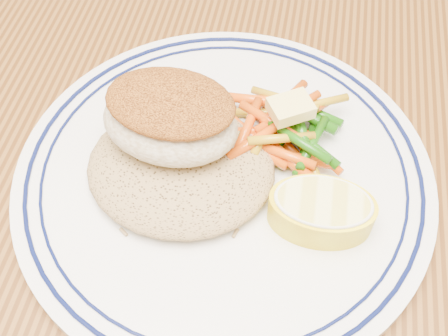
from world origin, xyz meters
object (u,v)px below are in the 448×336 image
lemon_wedge (321,210)px  fish_fillet (170,117)px  dining_table (169,273)px  vegetable_pile (280,132)px  plate (224,177)px  rice_pilaf (181,165)px

lemon_wedge → fish_fillet: bearing=160.9°
dining_table → vegetable_pile: vegetable_pile is taller
dining_table → lemon_wedge: bearing=2.1°
plate → lemon_wedge: lemon_wedge is taller
dining_table → fish_fillet: 0.16m
rice_pilaf → lemon_wedge: bearing=-12.2°
fish_fillet → vegetable_pile: size_ratio=0.98×
dining_table → rice_pilaf: 0.13m
rice_pilaf → plate: bearing=15.0°
dining_table → plate: bearing=38.5°
plate → lemon_wedge: size_ratio=4.29×
rice_pilaf → lemon_wedge: size_ratio=1.89×
plate → lemon_wedge: bearing=-22.8°
dining_table → rice_pilaf: (0.01, 0.03, 0.12)m
plate → dining_table: bearing=-141.5°
vegetable_pile → lemon_wedge: 0.07m
plate → fish_fillet: bearing=168.0°
plate → lemon_wedge: (0.07, -0.03, 0.02)m
lemon_wedge → plate: bearing=157.2°
plate → fish_fillet: 0.06m
rice_pilaf → dining_table: bearing=-116.3°
plate → rice_pilaf: size_ratio=2.27×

